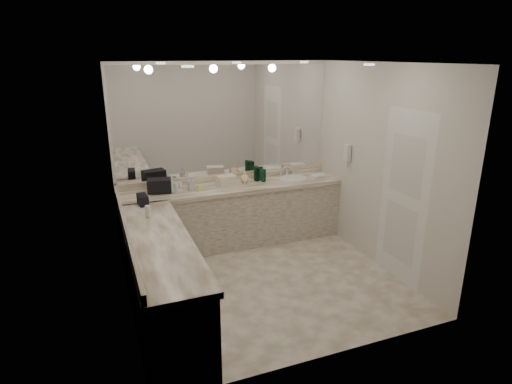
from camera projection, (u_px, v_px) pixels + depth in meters
name	position (u px, v px, depth m)	size (l,w,h in m)	color
floor	(264.00, 281.00, 5.32)	(3.20, 3.20, 0.00)	beige
ceiling	(266.00, 63.00, 4.52)	(3.20, 3.20, 0.00)	white
wall_back	(226.00, 154.00, 6.25)	(3.20, 0.02, 2.60)	silver
wall_left	(120.00, 197.00, 4.37)	(0.02, 3.00, 2.60)	silver
wall_right	(380.00, 168.00, 5.47)	(0.02, 3.00, 2.60)	silver
vanity_back_base	(233.00, 217.00, 6.26)	(3.20, 0.60, 0.84)	beige
vanity_back_top	(233.00, 187.00, 6.11)	(3.20, 0.64, 0.06)	#EDDFC8
vanity_left_base	(161.00, 281.00, 4.48)	(0.60, 2.40, 0.84)	beige
vanity_left_top	(159.00, 242.00, 4.34)	(0.64, 2.42, 0.06)	#EDDFC8
backsplash_back	(227.00, 177.00, 6.34)	(3.20, 0.04, 0.10)	#EDDFC8
backsplash_left	(126.00, 228.00, 4.48)	(0.04, 3.00, 0.10)	#EDDFC8
mirror_back	(225.00, 121.00, 6.09)	(3.12, 0.01, 1.55)	white
mirror_left	(117.00, 151.00, 4.23)	(0.01, 2.92, 1.55)	white
sink	(293.00, 179.00, 6.44)	(0.44, 0.44, 0.03)	white
faucet	(287.00, 171.00, 6.60)	(0.24, 0.16, 0.14)	silver
wall_phone	(347.00, 153.00, 6.06)	(0.06, 0.10, 0.24)	white
door	(403.00, 198.00, 5.10)	(0.02, 0.82, 2.10)	white
black_toiletry_bag	(159.00, 186.00, 5.76)	(0.31, 0.20, 0.18)	black
black_bag_spill	(143.00, 200.00, 5.31)	(0.11, 0.23, 0.13)	black
cream_cosmetic_case	(226.00, 181.00, 6.06)	(0.25, 0.16, 0.15)	beige
hand_towel	(319.00, 176.00, 6.51)	(0.24, 0.16, 0.04)	white
lotion_left	(148.00, 211.00, 4.91)	(0.06, 0.06, 0.13)	white
soap_bottle_a	(192.00, 183.00, 5.90)	(0.07, 0.07, 0.18)	beige
soap_bottle_b	(191.00, 184.00, 5.88)	(0.08, 0.08, 0.18)	silver
soap_bottle_c	(245.00, 177.00, 6.21)	(0.13, 0.13, 0.17)	#FCD49C
green_bottle_0	(256.00, 173.00, 6.33)	(0.06, 0.06, 0.21)	#104A2D
green_bottle_1	(264.00, 175.00, 6.26)	(0.07, 0.07, 0.19)	#104A2D
green_bottle_2	(261.00, 173.00, 6.34)	(0.07, 0.07, 0.20)	#104A2D
green_bottle_3	(257.00, 174.00, 6.28)	(0.07, 0.07, 0.22)	#104A2D
amenity_bottle_0	(176.00, 188.00, 5.73)	(0.05, 0.05, 0.14)	silver
amenity_bottle_1	(180.00, 186.00, 5.93)	(0.05, 0.05, 0.10)	white
amenity_bottle_2	(245.00, 183.00, 6.12)	(0.04, 0.04, 0.07)	#E0B28C
amenity_bottle_3	(191.00, 184.00, 6.03)	(0.06, 0.06, 0.09)	white
amenity_bottle_4	(198.00, 188.00, 5.85)	(0.05, 0.05, 0.08)	#F2D84C
amenity_bottle_5	(171.00, 186.00, 5.84)	(0.06, 0.06, 0.15)	white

